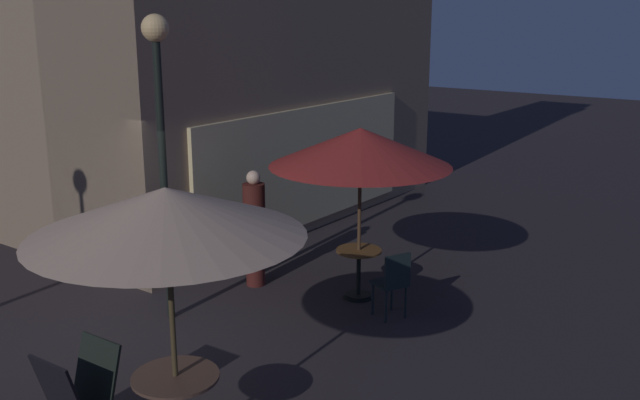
{
  "coord_description": "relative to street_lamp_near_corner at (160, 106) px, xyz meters",
  "views": [
    {
      "loc": [
        -5.23,
        -6.7,
        3.94
      ],
      "look_at": [
        1.97,
        -1.46,
        1.6
      ],
      "focal_mm": 40.54,
      "sensor_mm": 36.0,
      "label": 1
    }
  ],
  "objects": [
    {
      "name": "patio_umbrella_0",
      "position": [
        2.02,
        -1.65,
        -0.64
      ],
      "size": [
        2.49,
        2.49,
        2.43
      ],
      "color": "black",
      "rests_on": "ground"
    },
    {
      "name": "cafe_table_0",
      "position": [
        2.02,
        -1.65,
        -2.32
      ],
      "size": [
        0.64,
        0.64,
        0.72
      ],
      "color": "black",
      "rests_on": "ground"
    },
    {
      "name": "patio_umbrella_1",
      "position": [
        -2.05,
        -2.33,
        -0.52
      ],
      "size": [
        2.39,
        2.39,
        2.51
      ],
      "color": "black",
      "rests_on": "ground"
    },
    {
      "name": "ground_plane",
      "position": [
        -0.79,
        -0.12,
        -2.81
      ],
      "size": [
        60.0,
        60.0,
        0.0
      ],
      "primitive_type": "plane",
      "color": "#2C2527"
    },
    {
      "name": "menu_sandwich_board",
      "position": [
        -2.39,
        -1.36,
        -2.36
      ],
      "size": [
        0.65,
        0.57,
        0.87
      ],
      "rotation": [
        0.0,
        0.0,
        0.02
      ],
      "color": "black",
      "rests_on": "ground"
    },
    {
      "name": "cafe_chair_0",
      "position": [
        1.68,
        -2.4,
        -2.25
      ],
      "size": [
        0.51,
        0.51,
        0.92
      ],
      "rotation": [
        0.0,
        0.0,
        1.15
      ],
      "color": "black",
      "rests_on": "ground"
    },
    {
      "name": "cafe_table_1",
      "position": [
        -2.05,
        -2.33,
        -2.23
      ],
      "size": [
        0.79,
        0.79,
        0.77
      ],
      "color": "black",
      "rests_on": "ground"
    },
    {
      "name": "street_lamp_near_corner",
      "position": [
        0.0,
        0.0,
        0.0
      ],
      "size": [
        0.34,
        0.34,
        3.91
      ],
      "color": "black",
      "rests_on": "ground"
    },
    {
      "name": "patron_standing_0",
      "position": [
        1.55,
        -0.14,
        -1.93
      ],
      "size": [
        0.33,
        0.33,
        1.73
      ],
      "rotation": [
        0.0,
        0.0,
        6.06
      ],
      "color": "#4F1D19",
      "rests_on": "ground"
    }
  ]
}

